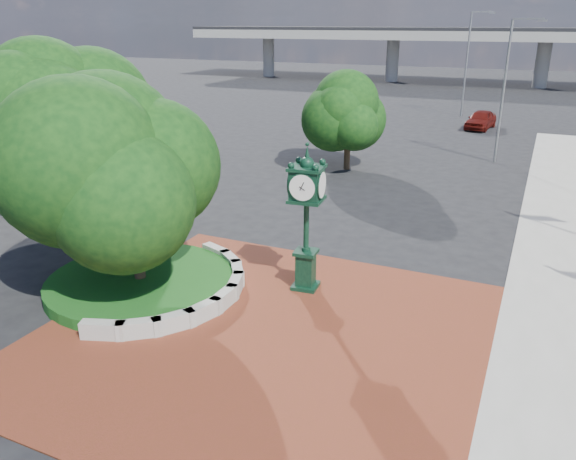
# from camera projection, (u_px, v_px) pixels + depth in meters

# --- Properties ---
(ground) EXTENTS (200.00, 200.00, 0.00)m
(ground) POSITION_uv_depth(u_px,v_px,m) (277.00, 319.00, 16.71)
(ground) COLOR black
(ground) RESTS_ON ground
(plaza) EXTENTS (12.00, 12.00, 0.04)m
(plaza) POSITION_uv_depth(u_px,v_px,m) (262.00, 335.00, 15.85)
(plaza) COLOR brown
(plaza) RESTS_ON ground
(planter_wall) EXTENTS (2.96, 6.77, 0.54)m
(planter_wall) POSITION_uv_depth(u_px,v_px,m) (199.00, 294.00, 17.67)
(planter_wall) COLOR #9E9B93
(planter_wall) RESTS_ON ground
(grass_bed) EXTENTS (6.10, 6.10, 0.40)m
(grass_bed) POSITION_uv_depth(u_px,v_px,m) (141.00, 283.00, 18.59)
(grass_bed) COLOR #134414
(grass_bed) RESTS_ON ground
(overpass) EXTENTS (90.00, 12.00, 7.50)m
(overpass) POSITION_uv_depth(u_px,v_px,m) (504.00, 35.00, 74.14)
(overpass) COLOR #9E9B93
(overpass) RESTS_ON ground
(tree_planter) EXTENTS (5.20, 5.20, 6.33)m
(tree_planter) POSITION_uv_depth(u_px,v_px,m) (130.00, 180.00, 17.35)
(tree_planter) COLOR #38281C
(tree_planter) RESTS_ON ground
(tree_northwest) EXTENTS (5.60, 5.60, 6.93)m
(tree_northwest) POSITION_uv_depth(u_px,v_px,m) (58.00, 123.00, 24.59)
(tree_northwest) COLOR #38281C
(tree_northwest) RESTS_ON ground
(tree_street) EXTENTS (4.40, 4.40, 5.45)m
(tree_street) POSITION_uv_depth(u_px,v_px,m) (349.00, 115.00, 32.47)
(tree_street) COLOR #38281C
(tree_street) RESTS_ON ground
(post_clock) EXTENTS (1.09, 1.09, 4.83)m
(post_clock) POSITION_uv_depth(u_px,v_px,m) (306.00, 213.00, 17.71)
(post_clock) COLOR black
(post_clock) RESTS_ON ground
(parked_car) EXTENTS (2.37, 4.61, 1.50)m
(parked_car) POSITION_uv_depth(u_px,v_px,m) (481.00, 120.00, 45.87)
(parked_car) COLOR #57110C
(parked_car) RESTS_ON ground
(street_lamp_near) EXTENTS (1.91, 0.35, 8.50)m
(street_lamp_near) POSITION_uv_depth(u_px,v_px,m) (508.00, 81.00, 33.45)
(street_lamp_near) COLOR slate
(street_lamp_near) RESTS_ON ground
(street_lamp_far) EXTENTS (2.05, 0.37, 9.14)m
(street_lamp_far) POSITION_uv_depth(u_px,v_px,m) (470.00, 56.00, 50.41)
(street_lamp_far) COLOR slate
(street_lamp_far) RESTS_ON ground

